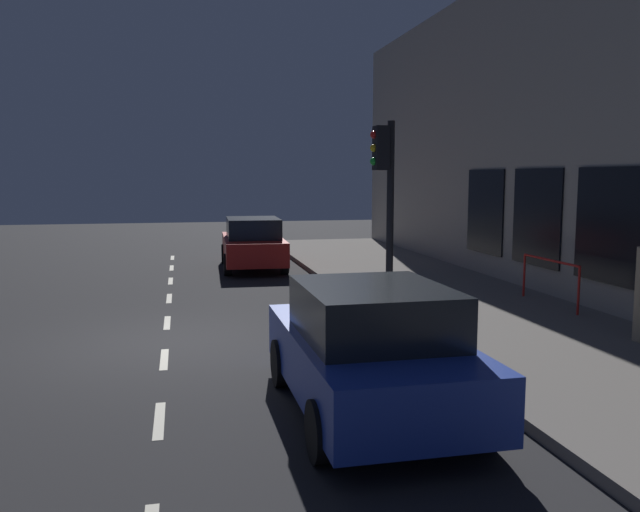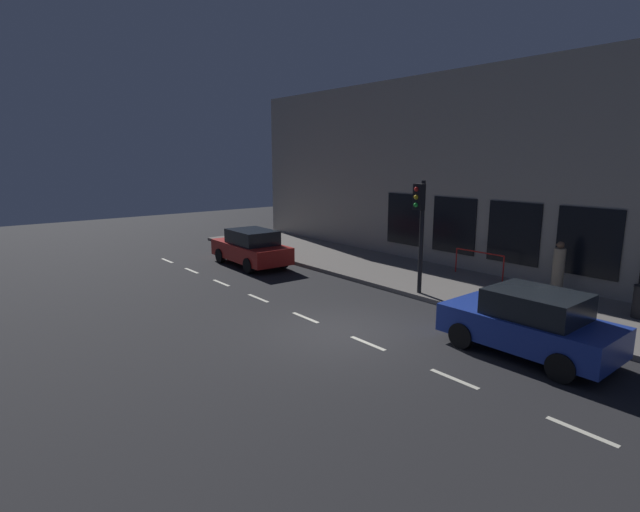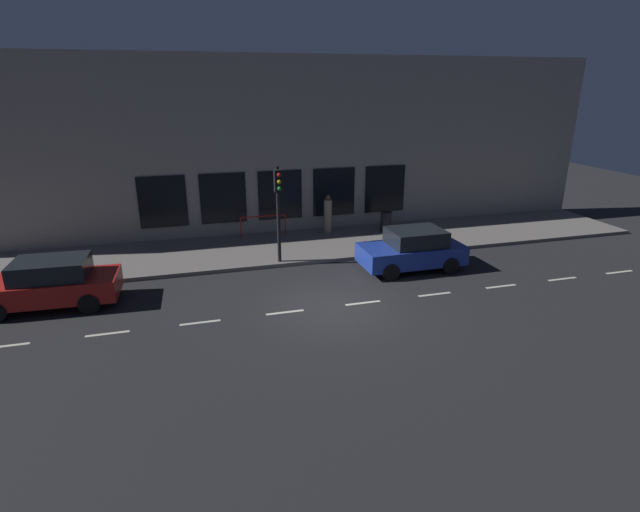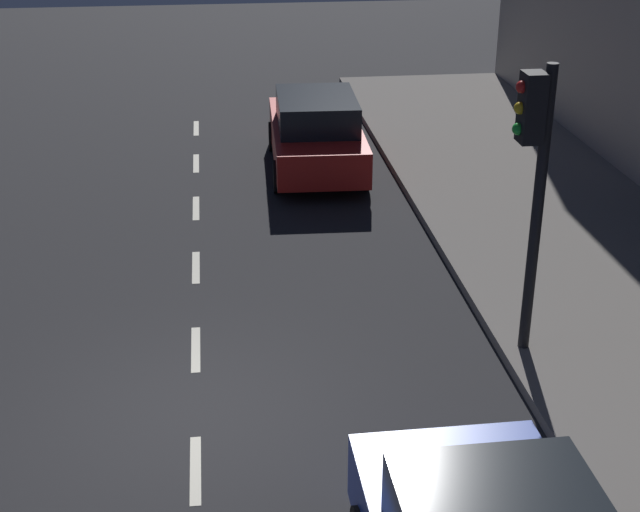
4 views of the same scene
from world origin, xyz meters
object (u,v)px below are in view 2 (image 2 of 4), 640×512
Objects in this scene: parked_car_1 at (530,323)px; pedestrian_0 at (558,270)px; traffic_light at (420,217)px; parked_car_0 at (251,248)px.

parked_car_1 is 5.55m from pedestrian_0.
parked_car_1 is (-1.72, -4.81, -1.93)m from traffic_light.
parked_car_0 is at bearing 89.50° from parked_car_1.
parked_car_0 and parked_car_1 have the same top height.
parked_car_1 is at bearing 154.60° from pedestrian_0.
pedestrian_0 is at bearing -61.92° from parked_car_0.
traffic_light is at bearing -75.39° from parked_car_0.
parked_car_1 is (-0.01, -12.61, -0.00)m from parked_car_0.
parked_car_0 is (-1.71, 7.80, -1.93)m from traffic_light.
pedestrian_0 is (5.23, -10.80, 0.18)m from parked_car_0.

